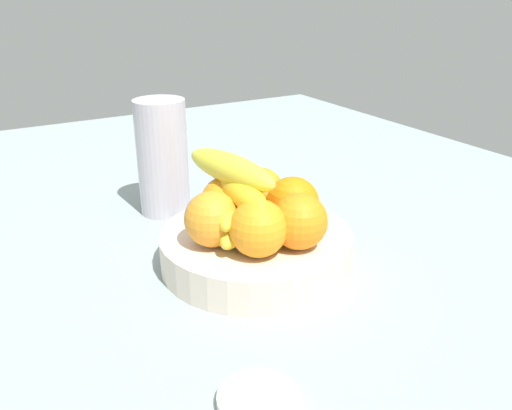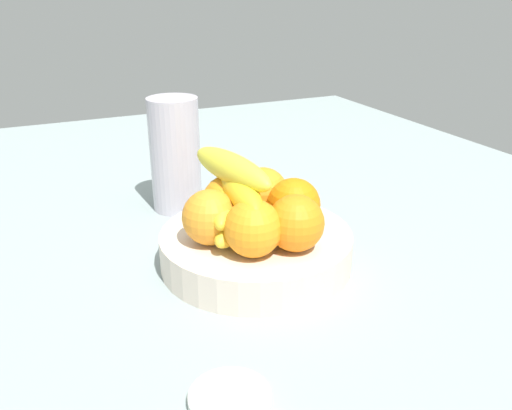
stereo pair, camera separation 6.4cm
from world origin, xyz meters
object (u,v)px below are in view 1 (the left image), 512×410
(orange_back_right, at_px, (258,228))
(orange_top_stack, at_px, (299,221))
(banana_bunch, at_px, (234,194))
(jar_lid, at_px, (259,400))
(orange_back_left, at_px, (212,219))
(orange_center, at_px, (226,201))
(thermos_tumbler, at_px, (162,158))
(orange_front_left, at_px, (292,203))
(fruit_bowl, at_px, (256,248))
(orange_front_right, at_px, (259,192))

(orange_back_right, bearing_deg, orange_top_stack, 81.18)
(orange_back_right, distance_m, banana_bunch, 0.08)
(jar_lid, bearing_deg, orange_back_left, 163.64)
(orange_center, relative_size, orange_back_right, 1.00)
(thermos_tumbler, bearing_deg, orange_front_left, 20.20)
(fruit_bowl, bearing_deg, orange_back_right, -27.91)
(orange_top_stack, xyz_separation_m, banana_bunch, (-0.08, -0.05, 0.02))
(orange_back_left, height_order, jar_lid, orange_back_left)
(orange_front_right, xyz_separation_m, banana_bunch, (0.03, -0.05, 0.02))
(orange_top_stack, relative_size, thermos_tumbler, 0.38)
(orange_top_stack, bearing_deg, fruit_bowl, -159.37)
(orange_front_right, relative_size, jar_lid, 0.93)
(orange_front_left, bearing_deg, jar_lid, -39.79)
(orange_back_left, relative_size, jar_lid, 0.93)
(fruit_bowl, height_order, orange_back_left, orange_back_left)
(orange_back_left, bearing_deg, orange_front_right, 116.59)
(jar_lid, bearing_deg, orange_center, 158.27)
(orange_front_left, xyz_separation_m, banana_bunch, (-0.03, -0.07, 0.02))
(orange_back_left, bearing_deg, orange_top_stack, 55.77)
(orange_front_left, distance_m, banana_bunch, 0.08)
(orange_front_right, xyz_separation_m, thermos_tumbler, (-0.19, -0.07, 0.01))
(orange_back_left, height_order, thermos_tumbler, thermos_tumbler)
(orange_front_right, bearing_deg, orange_back_left, -63.41)
(orange_top_stack, bearing_deg, orange_back_right, -98.82)
(orange_front_left, relative_size, thermos_tumbler, 0.38)
(fruit_bowl, distance_m, orange_back_left, 0.09)
(banana_bunch, height_order, jar_lid, banana_bunch)
(thermos_tumbler, bearing_deg, orange_center, 4.50)
(fruit_bowl, bearing_deg, orange_front_left, 77.77)
(thermos_tumbler, bearing_deg, jar_lid, -11.32)
(orange_back_right, bearing_deg, orange_back_left, -145.60)
(orange_front_left, xyz_separation_m, orange_top_stack, (0.05, -0.03, 0.00))
(orange_front_left, xyz_separation_m, orange_back_left, (-0.01, -0.12, 0.00))
(jar_lid, bearing_deg, banana_bunch, 156.15)
(fruit_bowl, xyz_separation_m, orange_top_stack, (0.06, 0.02, 0.06))
(banana_bunch, relative_size, jar_lid, 2.48)
(jar_lid, bearing_deg, orange_front_left, 140.21)
(fruit_bowl, distance_m, orange_top_stack, 0.09)
(orange_center, height_order, thermos_tumbler, thermos_tumbler)
(orange_back_right, bearing_deg, banana_bunch, 174.27)
(orange_top_stack, bearing_deg, orange_front_left, 153.43)
(orange_center, distance_m, banana_bunch, 0.03)
(orange_front_right, relative_size, orange_back_left, 1.00)
(orange_front_left, height_order, banana_bunch, banana_bunch)
(orange_back_left, relative_size, thermos_tumbler, 0.38)
(orange_front_left, relative_size, banana_bunch, 0.38)
(orange_back_right, height_order, jar_lid, orange_back_right)
(orange_front_left, height_order, jar_lid, orange_front_left)
(orange_front_right, bearing_deg, orange_back_right, -31.10)
(orange_center, distance_m, orange_top_stack, 0.12)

